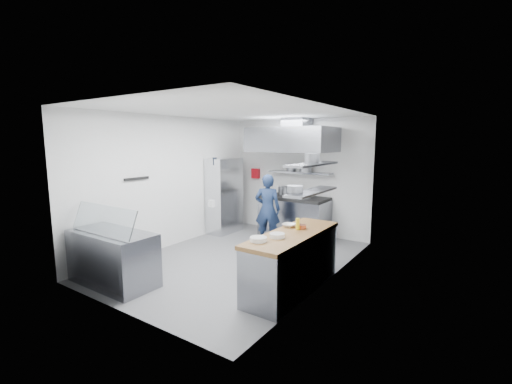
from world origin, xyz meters
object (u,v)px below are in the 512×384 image
Objects in this scene: gas_range at (294,218)px; wire_rack at (224,196)px; display_case at (113,258)px; chef at (268,209)px.

gas_range is 1.81m from wire_rack.
wire_rack is at bearing -158.76° from gas_range.
wire_rack reaches higher than gas_range.
gas_range reaches higher than display_case.
gas_range is at bearing 74.98° from display_case.
display_case is at bearing 53.35° from chef.
wire_rack reaches higher than chef.
wire_rack is (-1.43, 0.25, 0.14)m from chef.
chef is at bearing 74.42° from display_case.
chef is at bearing -102.98° from gas_range.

